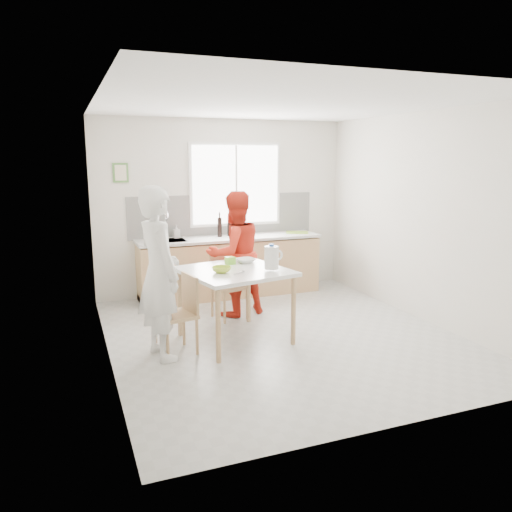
{
  "coord_description": "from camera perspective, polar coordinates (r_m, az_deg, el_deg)",
  "views": [
    {
      "loc": [
        -2.36,
        -5.25,
        2.11
      ],
      "look_at": [
        -0.25,
        0.2,
        0.96
      ],
      "focal_mm": 35.0,
      "sensor_mm": 36.0,
      "label": 1
    }
  ],
  "objects": [
    {
      "name": "person_red",
      "position": [
        6.71,
        -2.44,
        0.24
      ],
      "size": [
        0.93,
        0.79,
        1.68
      ],
      "primitive_type": "imported",
      "rotation": [
        0.0,
        0.0,
        3.34
      ],
      "color": "red",
      "rests_on": "ground"
    },
    {
      "name": "backsplash",
      "position": [
        7.9,
        -3.7,
        4.69
      ],
      "size": [
        3.0,
        0.02,
        0.65
      ],
      "primitive_type": "cube",
      "color": "white",
      "rests_on": "room_shell"
    },
    {
      "name": "wine_bottle_a",
      "position": [
        7.74,
        -3.05,
        3.49
      ],
      "size": [
        0.07,
        0.07,
        0.32
      ],
      "primitive_type": "cylinder",
      "color": "black",
      "rests_on": "kitchen_counter"
    },
    {
      "name": "picture_frame",
      "position": [
        7.52,
        -15.22,
        9.16
      ],
      "size": [
        0.22,
        0.03,
        0.28
      ],
      "color": "#528A3E",
      "rests_on": "room_shell"
    },
    {
      "name": "dining_table",
      "position": [
        5.76,
        -2.44,
        -2.4
      ],
      "size": [
        1.3,
        1.3,
        0.85
      ],
      "rotation": [
        0.0,
        0.0,
        0.2
      ],
      "color": "white",
      "rests_on": "ground"
    },
    {
      "name": "kitchen_counter",
      "position": [
        7.76,
        -3.0,
        -1.47
      ],
      "size": [
        2.84,
        0.64,
        1.37
      ],
      "color": "tan",
      "rests_on": "ground"
    },
    {
      "name": "person_white",
      "position": [
        5.33,
        -11.01,
        -1.96
      ],
      "size": [
        0.57,
        0.75,
        1.84
      ],
      "primitive_type": "imported",
      "rotation": [
        0.0,
        0.0,
        1.77
      ],
      "color": "white",
      "rests_on": "ground"
    },
    {
      "name": "room_shell",
      "position": [
        5.77,
        3.02,
        6.5
      ],
      "size": [
        4.5,
        4.5,
        4.5
      ],
      "color": "silver",
      "rests_on": "ground"
    },
    {
      "name": "chair_left",
      "position": [
        5.53,
        -8.58,
        -6.17
      ],
      "size": [
        0.47,
        0.47,
        0.86
      ],
      "rotation": [
        0.0,
        0.0,
        -1.37
      ],
      "color": "tan",
      "rests_on": "ground"
    },
    {
      "name": "ground",
      "position": [
        6.13,
        2.86,
        -9.02
      ],
      "size": [
        4.5,
        4.5,
        0.0
      ],
      "primitive_type": "plane",
      "color": "#B7B7B2",
      "rests_on": "ground"
    },
    {
      "name": "jar_amber",
      "position": [
        7.69,
        -2.79,
        2.83
      ],
      "size": [
        0.06,
        0.06,
        0.16
      ],
      "primitive_type": "cylinder",
      "color": "brown",
      "rests_on": "kitchen_counter"
    },
    {
      "name": "chair_far",
      "position": [
        6.68,
        -3.35,
        -3.01
      ],
      "size": [
        0.47,
        0.47,
        0.87
      ],
      "rotation": [
        0.0,
        0.0,
        0.2
      ],
      "color": "tan",
      "rests_on": "ground"
    },
    {
      "name": "window",
      "position": [
        7.91,
        -2.32,
        8.17
      ],
      "size": [
        1.5,
        0.06,
        1.3
      ],
      "color": "white",
      "rests_on": "room_shell"
    },
    {
      "name": "milk_jug",
      "position": [
        5.64,
        1.83,
        -0.15
      ],
      "size": [
        0.23,
        0.16,
        0.29
      ],
      "rotation": [
        0.0,
        0.0,
        0.2
      ],
      "color": "white",
      "rests_on": "dining_table"
    },
    {
      "name": "wine_bottle_b",
      "position": [
        7.67,
        -4.18,
        3.33
      ],
      "size": [
        0.07,
        0.07,
        0.3
      ],
      "primitive_type": "cylinder",
      "color": "black",
      "rests_on": "kitchen_counter"
    },
    {
      "name": "spoon",
      "position": [
        5.51,
        -2.01,
        -1.97
      ],
      "size": [
        0.14,
        0.09,
        0.01
      ],
      "primitive_type": "cylinder",
      "rotation": [
        0.0,
        1.57,
        0.55
      ],
      "color": "#A5A5AA",
      "rests_on": "dining_table"
    },
    {
      "name": "bowl_white",
      "position": [
        6.09,
        -1.19,
        -0.53
      ],
      "size": [
        0.26,
        0.26,
        0.05
      ],
      "primitive_type": "imported",
      "rotation": [
        0.0,
        0.0,
        0.2
      ],
      "color": "white",
      "rests_on": "dining_table"
    },
    {
      "name": "green_box",
      "position": [
        6.01,
        -2.97,
        -0.52
      ],
      "size": [
        0.12,
        0.12,
        0.09
      ],
      "primitive_type": "cube",
      "rotation": [
        0.0,
        0.0,
        0.2
      ],
      "color": "#7ED831",
      "rests_on": "dining_table"
    },
    {
      "name": "bowl_green",
      "position": [
        5.59,
        -3.96,
        -1.55
      ],
      "size": [
        0.25,
        0.25,
        0.07
      ],
      "primitive_type": "imported",
      "rotation": [
        0.0,
        0.0,
        0.2
      ],
      "color": "#B4D631",
      "rests_on": "dining_table"
    },
    {
      "name": "soap_bottle",
      "position": [
        7.62,
        -9.08,
        2.79
      ],
      "size": [
        0.1,
        0.1,
        0.2
      ],
      "primitive_type": "imported",
      "rotation": [
        0.0,
        0.0,
        0.07
      ],
      "color": "#999999",
      "rests_on": "kitchen_counter"
    },
    {
      "name": "cutting_board",
      "position": [
        8.1,
        4.72,
        2.71
      ],
      "size": [
        0.42,
        0.37,
        0.01
      ],
      "primitive_type": "cube",
      "rotation": [
        0.0,
        0.0,
        -0.43
      ],
      "color": "#8CBE2B",
      "rests_on": "kitchen_counter"
    }
  ]
}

